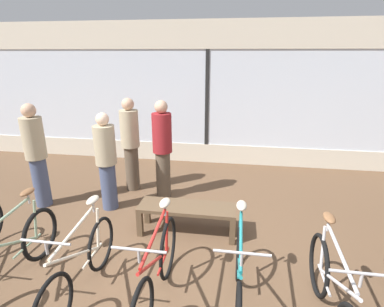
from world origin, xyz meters
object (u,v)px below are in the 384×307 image
at_px(bicycle_center_left, 81,266).
at_px(bicycle_center, 157,274).
at_px(customer_near_rack, 36,154).
at_px(display_bench, 187,211).
at_px(bicycle_right, 332,295).
at_px(bicycle_center_right, 239,277).
at_px(customer_mid_floor, 162,148).
at_px(customer_near_bench, 106,160).
at_px(bicycle_left, 10,258).
at_px(customer_by_window, 130,143).

height_order(bicycle_center_left, bicycle_center, bicycle_center).
bearing_deg(customer_near_rack, display_bench, -9.95).
height_order(bicycle_center, bicycle_right, bicycle_center).
distance_m(bicycle_center_right, customer_near_rack, 3.81).
height_order(customer_mid_floor, customer_near_bench, customer_mid_floor).
height_order(bicycle_center_left, customer_near_bench, customer_near_bench).
bearing_deg(display_bench, bicycle_center, -93.12).
bearing_deg(bicycle_center_left, customer_mid_floor, 83.44).
bearing_deg(bicycle_left, bicycle_center, -0.97).
relative_size(bicycle_center, customer_near_bench, 1.05).
relative_size(bicycle_left, customer_near_rack, 0.98).
relative_size(customer_by_window, customer_near_bench, 1.07).
bearing_deg(customer_by_window, customer_near_bench, -99.49).
xyz_separation_m(bicycle_center, bicycle_center_right, (0.82, 0.10, -0.01)).
height_order(bicycle_right, customer_near_bench, customer_near_bench).
bearing_deg(display_bench, bicycle_center_left, -123.78).
relative_size(bicycle_center_left, customer_near_rack, 0.93).
distance_m(bicycle_center_left, customer_by_window, 2.77).
distance_m(bicycle_left, bicycle_center_left, 0.85).
distance_m(bicycle_right, customer_near_rack, 4.63).
distance_m(bicycle_center, customer_near_rack, 3.17).
relative_size(display_bench, customer_by_window, 0.79).
distance_m(bicycle_center, bicycle_right, 1.68).
bearing_deg(bicycle_center_right, bicycle_right, -7.03).
bearing_deg(bicycle_left, customer_near_bench, 80.11).
height_order(display_bench, customer_near_bench, customer_near_bench).
distance_m(customer_near_rack, customer_near_bench, 1.19).
relative_size(bicycle_left, bicycle_center_left, 1.06).
bearing_deg(bicycle_center_left, display_bench, 56.22).
height_order(bicycle_left, bicycle_center_left, bicycle_left).
relative_size(bicycle_left, customer_by_window, 0.99).
distance_m(bicycle_center_left, bicycle_right, 2.51).
relative_size(bicycle_center_left, bicycle_center_right, 0.97).
relative_size(bicycle_center_left, display_bench, 1.17).
xyz_separation_m(customer_near_rack, customer_by_window, (1.31, 0.87, -0.00)).
relative_size(bicycle_center_right, display_bench, 1.21).
xyz_separation_m(bicycle_center, customer_near_bench, (-1.35, 1.92, 0.46)).
xyz_separation_m(bicycle_right, customer_near_rack, (-4.21, 1.84, 0.56)).
bearing_deg(customer_mid_floor, bicycle_left, -114.76).
xyz_separation_m(bicycle_right, customer_near_bench, (-3.03, 1.92, 0.48)).
xyz_separation_m(display_bench, customer_mid_floor, (-0.63, 1.10, 0.58)).
bearing_deg(customer_by_window, bicycle_center, -65.67).
bearing_deg(bicycle_left, customer_mid_floor, 65.24).
bearing_deg(bicycle_right, customer_near_bench, 147.69).
xyz_separation_m(bicycle_right, display_bench, (-1.60, 1.38, -0.02)).
xyz_separation_m(bicycle_center_right, bicycle_right, (0.86, -0.11, -0.01)).
xyz_separation_m(bicycle_left, display_bench, (1.76, 1.35, -0.01)).
bearing_deg(bicycle_right, bicycle_left, 179.48).
bearing_deg(bicycle_center_left, customer_near_rack, 133.07).
bearing_deg(bicycle_right, bicycle_center_right, 172.97).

